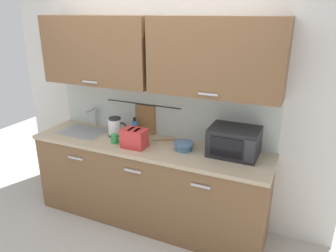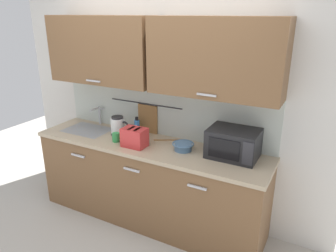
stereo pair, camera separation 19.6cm
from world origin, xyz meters
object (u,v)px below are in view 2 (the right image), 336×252
at_px(mixing_bowl, 183,146).
at_px(mug_near_sink, 116,137).
at_px(microwave, 233,143).
at_px(electric_kettle, 118,126).
at_px(dish_soap_bottle, 137,127).
at_px(toaster, 135,137).
at_px(wooden_spoon, 170,140).

bearing_deg(mixing_bowl, mug_near_sink, -169.88).
bearing_deg(mug_near_sink, microwave, 10.39).
bearing_deg(electric_kettle, dish_soap_bottle, 33.25).
relative_size(toaster, wooden_spoon, 1.00).
xyz_separation_m(dish_soap_bottle, mixing_bowl, (0.64, -0.16, -0.04)).
distance_m(mug_near_sink, toaster, 0.24).
bearing_deg(mug_near_sink, toaster, -2.21).
bearing_deg(dish_soap_bottle, mixing_bowl, -14.31).
xyz_separation_m(dish_soap_bottle, toaster, (0.17, -0.30, 0.01)).
height_order(microwave, toaster, microwave).
height_order(dish_soap_bottle, mug_near_sink, dish_soap_bottle).
bearing_deg(electric_kettle, wooden_spoon, 10.96).
distance_m(mixing_bowl, wooden_spoon, 0.29).
distance_m(electric_kettle, wooden_spoon, 0.60).
bearing_deg(wooden_spoon, microwave, -6.05).
bearing_deg(dish_soap_bottle, mug_near_sink, -103.12).
bearing_deg(mug_near_sink, electric_kettle, 120.57).
bearing_deg(microwave, wooden_spoon, 173.95).
bearing_deg(microwave, toaster, -166.56).
bearing_deg(dish_soap_bottle, toaster, -60.59).
relative_size(microwave, wooden_spoon, 1.80).
relative_size(electric_kettle, toaster, 0.89).
relative_size(microwave, mixing_bowl, 2.15).
xyz_separation_m(electric_kettle, mug_near_sink, (0.11, -0.18, -0.05)).
relative_size(mixing_bowl, toaster, 0.84).
distance_m(dish_soap_bottle, mixing_bowl, 0.67).
bearing_deg(microwave, dish_soap_bottle, 176.19).
bearing_deg(microwave, mug_near_sink, -169.61).
distance_m(electric_kettle, dish_soap_bottle, 0.21).
xyz_separation_m(mixing_bowl, toaster, (-0.47, -0.14, 0.05)).
bearing_deg(toaster, wooden_spoon, 50.96).
distance_m(electric_kettle, toaster, 0.39).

